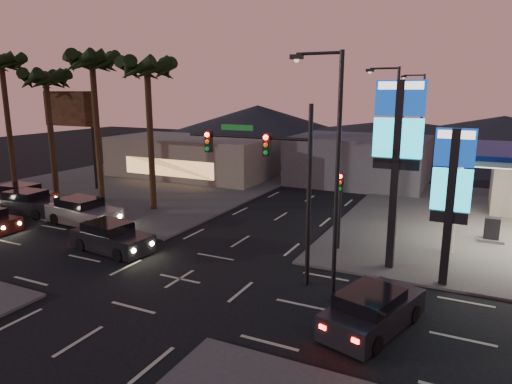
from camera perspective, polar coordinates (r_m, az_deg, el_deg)
The scene contains 24 objects.
ground at distance 21.78m, azimuth -9.51°, elevation -10.66°, with size 140.00×140.00×0.00m, color black.
corner_lot_nw at distance 43.38m, azimuth -14.55°, elevation 0.87°, with size 24.00×24.00×0.12m, color #47443F.
pylon_sign_tall at distance 22.04m, azimuth 17.30°, elevation 6.45°, with size 2.20×0.35×9.00m.
pylon_sign_short at distance 21.06m, azimuth 23.28°, elevation 0.95°, with size 1.60×0.35×7.00m.
traffic_signal_mast at distance 20.16m, azimuth 2.02°, elevation 3.14°, with size 6.10×0.39×8.00m.
pedestal_signal at distance 24.66m, azimuth 10.44°, elevation -0.79°, with size 0.32×0.39×4.30m.
streetlight_near at distance 18.12m, azimuth 9.57°, elevation 3.49°, with size 2.14×0.25×10.00m.
streetlight_mid at distance 30.73m, azimuth 16.58°, elevation 6.78°, with size 2.14×0.25×10.00m.
streetlight_far at distance 44.56m, azimuth 19.67°, elevation 8.19°, with size 2.14×0.25×10.00m.
palm_a at distance 33.09m, azimuth -13.42°, elevation 13.77°, with size 4.41×4.41×10.86m.
palm_b at distance 36.46m, azimuth -19.76°, elevation 14.10°, with size 4.41×4.41×11.46m.
palm_c at distance 40.13m, azimuth -24.76°, elevation 11.92°, with size 4.41×4.41×10.26m.
palm_d at distance 44.12m, azimuth -29.16°, elevation 13.11°, with size 4.41×4.41×11.66m.
billboard at distance 43.61m, azimuth -22.16°, elevation 8.74°, with size 6.00×0.30×8.50m.
building_far_west at distance 46.56m, azimuth -8.01°, elevation 4.35°, with size 16.00×8.00×4.00m, color #726B5B.
building_far_mid at distance 43.77m, azimuth 12.78°, elevation 3.91°, with size 12.00×9.00×4.40m, color #4C4C51.
hill_left at distance 84.80m, azimuth 0.21°, elevation 8.77°, with size 40.00×40.00×6.00m, color black.
hill_right at distance 76.49m, azimuth 28.50°, elevation 6.49°, with size 50.00×50.00×5.00m, color black.
hill_center at distance 77.37m, azimuth 17.26°, elevation 7.12°, with size 60.00×60.00×4.00m, color black.
car_lane_a_front at distance 26.05m, azimuth -17.63°, elevation -5.48°, with size 4.94×2.48×1.56m.
car_lane_b_front at distance 31.81m, azimuth -20.81°, elevation -2.37°, with size 5.32×2.50×1.69m.
car_lane_b_mid at distance 35.96m, azimuth -26.48°, elevation -1.26°, with size 5.18×2.44×1.65m.
car_lane_b_rear at distance 38.54m, azimuth -27.16°, elevation -0.47°, with size 5.22×2.46×1.66m.
suv_station at distance 17.59m, azimuth 14.34°, elevation -14.18°, with size 3.19×4.96×1.54m.
Camera 1 is at (11.83, -16.19, 8.50)m, focal length 32.00 mm.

